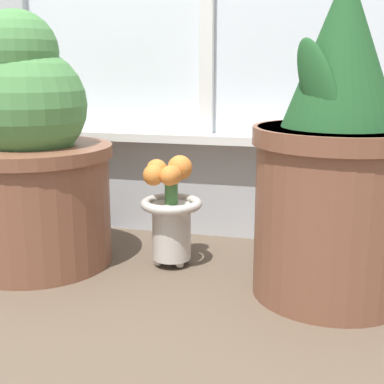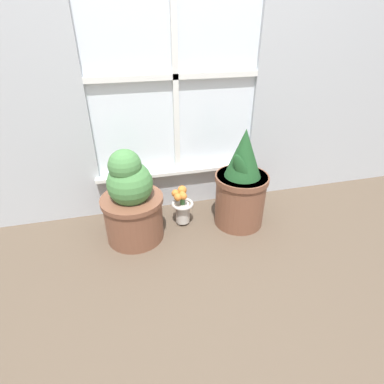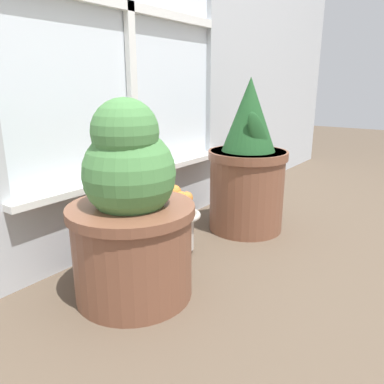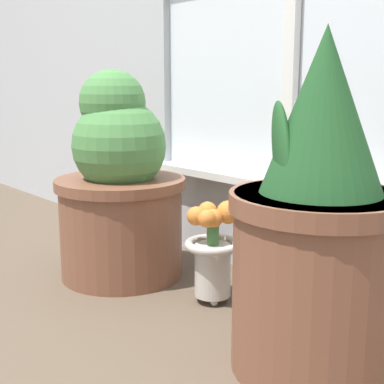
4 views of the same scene
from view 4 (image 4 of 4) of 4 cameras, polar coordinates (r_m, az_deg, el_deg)
The scene contains 4 objects.
ground_plane at distance 1.26m, azimuth -8.28°, elevation -15.57°, with size 10.00×10.00×0.00m, color brown.
potted_plant_left at distance 1.59m, azimuth -7.70°, elevation 0.32°, with size 0.38×0.38×0.61m.
potted_plant_right at distance 1.07m, azimuth 13.29°, elevation -3.94°, with size 0.35×0.35×0.68m.
flower_vase at distance 1.41m, azimuth 2.24°, elevation -6.05°, with size 0.15×0.15×0.27m.
Camera 4 is at (0.95, -0.59, 0.57)m, focal length 50.00 mm.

